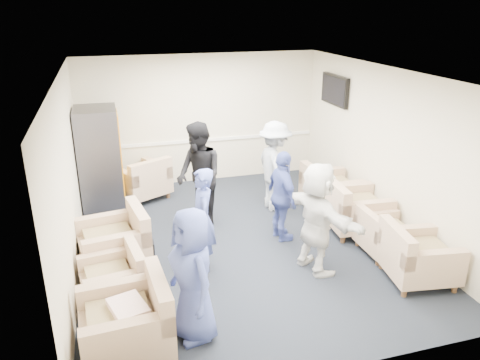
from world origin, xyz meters
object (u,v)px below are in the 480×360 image
object	(u,v)px
person_mid_left	(202,220)
armchair_corner	(143,181)
armchair_right_far	(328,191)
person_back_left	(199,176)
armchair_right_midfar	(352,210)
armchair_left_far	(118,243)
armchair_left_near	(131,323)
person_mid_right	(282,196)
person_front_left	(193,275)
person_back_right	(275,166)
armchair_left_mid	(116,279)
armchair_right_near	(415,258)
armchair_right_midnear	(383,235)
person_front_right	(317,218)
vending_machine	(100,159)

from	to	relation	value
person_mid_left	armchair_corner	bearing A→B (deg)	-163.96
armchair_right_far	person_back_left	distance (m)	2.48
armchair_right_midfar	armchair_left_far	bearing A→B (deg)	95.12
armchair_left_near	person_mid_right	world-z (taller)	person_mid_right
armchair_right_midfar	person_front_left	xyz separation A→B (m)	(-3.08, -1.91, 0.43)
person_mid_left	person_back_right	size ratio (longest dim) A/B	0.91
armchair_left_far	person_mid_right	world-z (taller)	person_mid_right
person_mid_left	armchair_left_mid	bearing A→B (deg)	-65.40
armchair_right_near	armchair_right_midnear	xyz separation A→B (m)	(0.01, 0.79, -0.05)
armchair_left_mid	person_front_right	xyz separation A→B (m)	(2.79, -0.03, 0.52)
vending_machine	person_back_right	size ratio (longest dim) A/B	1.13
armchair_right_midnear	person_back_left	xyz separation A→B (m)	(-2.50, 1.77, 0.61)
armchair_right_near	person_mid_left	bearing A→B (deg)	75.70
armchair_left_near	person_mid_left	distance (m)	1.93
armchair_right_midnear	person_mid_left	bearing A→B (deg)	83.55
armchair_left_near	armchair_right_midnear	size ratio (longest dim) A/B	1.31
armchair_right_near	armchair_right_far	size ratio (longest dim) A/B	1.06
armchair_left_mid	armchair_corner	world-z (taller)	armchair_corner
armchair_right_near	person_front_left	distance (m)	3.19
armchair_left_near	armchair_right_far	world-z (taller)	armchair_left_near
person_mid_left	person_mid_right	distance (m)	1.51
armchair_right_near	armchair_corner	xyz separation A→B (m)	(-3.33, 4.02, 0.01)
armchair_left_near	vending_machine	bearing A→B (deg)	179.16
person_back_right	person_back_left	bearing A→B (deg)	97.82
person_back_left	person_mid_right	distance (m)	1.47
person_front_left	armchair_corner	bearing A→B (deg)	168.23
armchair_corner	armchair_right_far	bearing A→B (deg)	128.13
person_front_left	person_mid_right	world-z (taller)	person_front_left
armchair_right_near	armchair_left_mid	bearing A→B (deg)	88.63
armchair_right_near	armchair_right_far	world-z (taller)	armchair_right_far
armchair_left_near	armchair_left_mid	bearing A→B (deg)	-177.49
armchair_right_midfar	vending_machine	size ratio (longest dim) A/B	0.53
person_mid_left	person_back_left	xyz separation A→B (m)	(0.24, 1.41, 0.15)
armchair_left_near	armchair_corner	xyz separation A→B (m)	(0.53, 4.40, -0.01)
armchair_corner	armchair_left_near	bearing A→B (deg)	56.16
armchair_right_far	armchair_left_far	bearing A→B (deg)	102.05
armchair_corner	person_front_left	distance (m)	4.34
armchair_left_near	armchair_right_midfar	world-z (taller)	armchair_left_near
armchair_left_far	armchair_corner	bearing A→B (deg)	157.92
vending_machine	person_front_right	world-z (taller)	vending_machine
armchair_corner	person_front_right	world-z (taller)	person_front_right
armchair_right_near	armchair_right_midfar	size ratio (longest dim) A/B	1.00
armchair_left_near	armchair_right_midnear	distance (m)	4.04
person_back_left	armchair_left_mid	bearing A→B (deg)	-54.43
armchair_right_midfar	person_mid_right	distance (m)	1.31
armchair_right_near	person_mid_right	bearing A→B (deg)	46.75
armchair_left_mid	person_mid_right	distance (m)	2.87
person_back_right	person_front_left	bearing A→B (deg)	142.68
armchair_right_midfar	person_back_right	xyz separation A→B (m)	(-0.95, 1.22, 0.46)
person_front_right	person_mid_right	bearing A→B (deg)	-5.77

